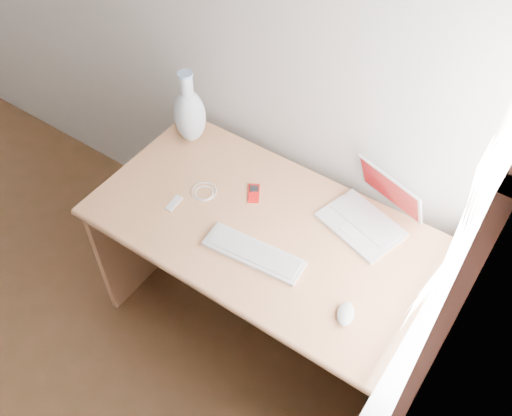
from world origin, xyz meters
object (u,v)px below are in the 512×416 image
Objects in this scene: external_keyboard at (254,253)px; desk at (284,250)px; laptop at (367,211)px; vase at (190,114)px.

desk is at bearing 85.18° from external_keyboard.
external_keyboard is at bearing -89.42° from desk.
external_keyboard reaches higher than desk.
laptop is 1.01× the size of vase.
laptop reaches higher than external_keyboard.
desk is 4.12× the size of vase.
laptop is 0.89× the size of external_keyboard.
desk is 0.70m from vase.
laptop reaches higher than desk.
desk is 0.32m from external_keyboard.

